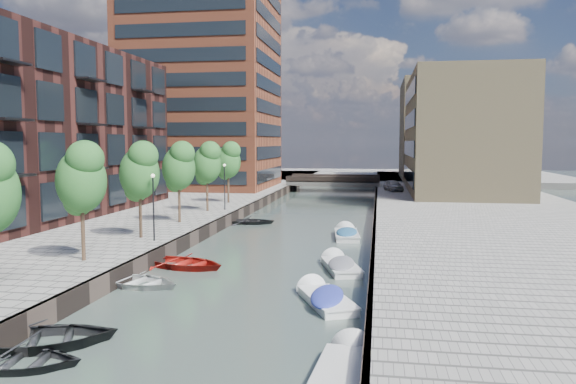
% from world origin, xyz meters
% --- Properties ---
extents(water, '(300.00, 300.00, 0.00)m').
position_xyz_m(water, '(0.00, 40.00, 0.00)').
color(water, '#38473F').
rests_on(water, ground).
extents(quay_right, '(20.00, 140.00, 1.00)m').
position_xyz_m(quay_right, '(16.00, 40.00, 0.50)').
color(quay_right, gray).
rests_on(quay_right, ground).
extents(quay_wall_left, '(0.25, 140.00, 1.00)m').
position_xyz_m(quay_wall_left, '(-6.10, 40.00, 0.50)').
color(quay_wall_left, '#332823').
rests_on(quay_wall_left, ground).
extents(quay_wall_right, '(0.25, 140.00, 1.00)m').
position_xyz_m(quay_wall_right, '(6.10, 40.00, 0.50)').
color(quay_wall_right, '#332823').
rests_on(quay_wall_right, ground).
extents(far_closure, '(80.00, 40.00, 1.00)m').
position_xyz_m(far_closure, '(0.00, 100.00, 0.50)').
color(far_closure, gray).
rests_on(far_closure, ground).
extents(apartment_block, '(8.00, 38.00, 14.00)m').
position_xyz_m(apartment_block, '(-20.00, 30.00, 8.00)').
color(apartment_block, black).
rests_on(apartment_block, quay_left).
extents(tower, '(18.00, 18.00, 30.00)m').
position_xyz_m(tower, '(-17.00, 65.00, 16.00)').
color(tower, brown).
rests_on(tower, quay_left).
extents(tan_block_near, '(12.00, 25.00, 14.00)m').
position_xyz_m(tan_block_near, '(16.00, 62.00, 8.00)').
color(tan_block_near, '#8E7C57').
rests_on(tan_block_near, quay_right).
extents(tan_block_far, '(12.00, 20.00, 16.00)m').
position_xyz_m(tan_block_far, '(16.00, 88.00, 9.00)').
color(tan_block_far, '#8E7C57').
rests_on(tan_block_far, quay_right).
extents(bridge, '(13.00, 6.00, 1.30)m').
position_xyz_m(bridge, '(0.00, 72.00, 1.39)').
color(bridge, gray).
rests_on(bridge, ground).
extents(tree_2, '(2.50, 2.50, 5.95)m').
position_xyz_m(tree_2, '(-8.50, 18.00, 5.31)').
color(tree_2, '#382619').
rests_on(tree_2, quay_left).
extents(tree_3, '(2.50, 2.50, 5.95)m').
position_xyz_m(tree_3, '(-8.50, 25.00, 5.31)').
color(tree_3, '#382619').
rests_on(tree_3, quay_left).
extents(tree_4, '(2.50, 2.50, 5.95)m').
position_xyz_m(tree_4, '(-8.50, 32.00, 5.31)').
color(tree_4, '#382619').
rests_on(tree_4, quay_left).
extents(tree_5, '(2.50, 2.50, 5.95)m').
position_xyz_m(tree_5, '(-8.50, 39.00, 5.31)').
color(tree_5, '#382619').
rests_on(tree_5, quay_left).
extents(tree_6, '(2.50, 2.50, 5.95)m').
position_xyz_m(tree_6, '(-8.50, 46.00, 5.31)').
color(tree_6, '#382619').
rests_on(tree_6, quay_left).
extents(lamp_1, '(0.24, 0.24, 4.12)m').
position_xyz_m(lamp_1, '(-7.20, 24.00, 3.51)').
color(lamp_1, black).
rests_on(lamp_1, quay_left).
extents(lamp_2, '(0.24, 0.24, 4.12)m').
position_xyz_m(lamp_2, '(-7.20, 40.00, 3.51)').
color(lamp_2, black).
rests_on(lamp_2, quay_left).
extents(sloop_0, '(4.44, 3.46, 0.84)m').
position_xyz_m(sloop_0, '(-4.75, 7.18, 0.00)').
color(sloop_0, black).
rests_on(sloop_0, ground).
extents(sloop_1, '(6.05, 5.35, 1.04)m').
position_xyz_m(sloop_1, '(-5.00, 8.95, 0.00)').
color(sloop_1, black).
rests_on(sloop_1, ground).
extents(sloop_2, '(5.56, 4.63, 0.99)m').
position_xyz_m(sloop_2, '(-4.32, 21.44, 0.00)').
color(sloop_2, '#A21811').
rests_on(sloop_2, ground).
extents(sloop_3, '(4.99, 4.06, 0.91)m').
position_xyz_m(sloop_3, '(-5.19, 17.16, 0.00)').
color(sloop_3, silver).
rests_on(sloop_3, ground).
extents(sloop_4, '(4.50, 3.40, 0.88)m').
position_xyz_m(sloop_4, '(-4.60, 38.69, 0.00)').
color(sloop_4, black).
rests_on(sloop_4, ground).
extents(motorboat_0, '(3.18, 4.70, 1.49)m').
position_xyz_m(motorboat_0, '(4.07, 15.83, 0.18)').
color(motorboat_0, white).
rests_on(motorboat_0, ground).
extents(motorboat_2, '(1.99, 4.82, 1.57)m').
position_xyz_m(motorboat_2, '(5.45, 8.12, 0.09)').
color(motorboat_2, silver).
rests_on(motorboat_2, ground).
extents(motorboat_3, '(2.14, 4.98, 1.61)m').
position_xyz_m(motorboat_3, '(4.04, 33.17, 0.20)').
color(motorboat_3, beige).
rests_on(motorboat_3, ground).
extents(motorboat_4, '(2.68, 4.73, 1.49)m').
position_xyz_m(motorboat_4, '(4.29, 22.51, 0.18)').
color(motorboat_4, silver).
rests_on(motorboat_4, ground).
extents(car, '(2.72, 4.34, 1.38)m').
position_xyz_m(car, '(8.16, 62.24, 1.69)').
color(car, '#96979B').
rests_on(car, quay_right).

